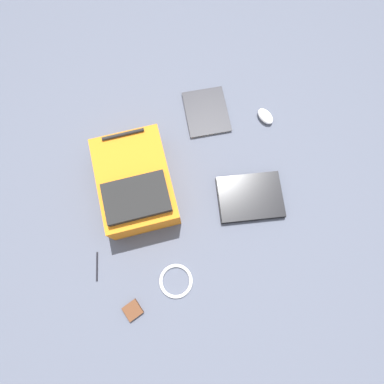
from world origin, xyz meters
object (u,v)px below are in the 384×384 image
at_px(earbud_pouch, 133,310).
at_px(computer_mouse, 265,116).
at_px(backpack, 136,184).
at_px(cable_coil, 176,281).
at_px(book_comic, 206,112).
at_px(laptop, 250,197).
at_px(pen_black, 97,266).

bearing_deg(earbud_pouch, computer_mouse, 39.44).
bearing_deg(backpack, cable_coil, -83.11).
distance_m(book_comic, cable_coil, 0.87).
distance_m(laptop, cable_coil, 0.53).
relative_size(book_comic, computer_mouse, 2.84).
height_order(book_comic, cable_coil, same).
bearing_deg(laptop, computer_mouse, 60.75).
bearing_deg(book_comic, laptop, -82.31).
bearing_deg(book_comic, earbud_pouch, -125.47).
relative_size(book_comic, pen_black, 2.17).
distance_m(computer_mouse, earbud_pouch, 1.14).
distance_m(backpack, pen_black, 0.42).
height_order(laptop, book_comic, laptop).
distance_m(backpack, book_comic, 0.54).
relative_size(cable_coil, pen_black, 1.16).
xyz_separation_m(laptop, cable_coil, (-0.45, -0.28, -0.01)).
distance_m(backpack, earbud_pouch, 0.57).
relative_size(laptop, pen_black, 2.64).
relative_size(laptop, book_comic, 1.22).
bearing_deg(pen_black, cable_coil, -26.38).
height_order(computer_mouse, pen_black, computer_mouse).
bearing_deg(earbud_pouch, cable_coil, 16.91).
distance_m(backpack, computer_mouse, 0.75).
distance_m(book_comic, earbud_pouch, 1.03).
bearing_deg(book_comic, pen_black, -139.49).
bearing_deg(laptop, pen_black, -171.98).
distance_m(computer_mouse, pen_black, 1.11).
distance_m(laptop, pen_black, 0.79).
relative_size(computer_mouse, pen_black, 0.76).
bearing_deg(earbud_pouch, book_comic, 54.53).
height_order(cable_coil, pen_black, cable_coil).
xyz_separation_m(laptop, pen_black, (-0.78, -0.11, -0.01)).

